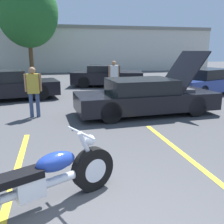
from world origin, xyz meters
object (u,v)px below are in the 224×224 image
(motorcycle, at_px, (39,183))
(tree_background, at_px, (28,12))
(spectator_midground, at_px, (33,88))
(show_car_hood_open, at_px, (146,97))
(parked_car_right_row, at_px, (206,82))
(spectator_near_motorcycle, at_px, (114,75))
(parked_car_mid_right_row, at_px, (107,76))
(parked_car_mid_left_row, at_px, (4,86))

(motorcycle, bearing_deg, tree_background, 69.05)
(motorcycle, height_order, spectator_midground, spectator_midground)
(show_car_hood_open, height_order, parked_car_right_row, show_car_hood_open)
(show_car_hood_open, height_order, spectator_midground, show_car_hood_open)
(spectator_near_motorcycle, relative_size, spectator_midground, 1.01)
(tree_background, height_order, motorcycle, tree_background)
(tree_background, relative_size, motorcycle, 3.40)
(show_car_hood_open, bearing_deg, tree_background, 106.14)
(show_car_hood_open, xyz_separation_m, spectator_midground, (-3.62, 0.40, 0.36))
(tree_background, xyz_separation_m, spectator_near_motorcycle, (4.44, -9.57, -3.95))
(tree_background, relative_size, spectator_midground, 4.73)
(motorcycle, relative_size, parked_car_right_row, 0.45)
(parked_car_right_row, height_order, spectator_near_motorcycle, spectator_near_motorcycle)
(parked_car_mid_right_row, bearing_deg, spectator_midground, -105.23)
(tree_background, xyz_separation_m, spectator_midground, (0.99, -13.06, -3.96))
(motorcycle, height_order, parked_car_right_row, parked_car_right_row)
(parked_car_mid_left_row, bearing_deg, parked_car_right_row, -11.92)
(motorcycle, distance_m, show_car_hood_open, 5.67)
(tree_background, height_order, parked_car_right_row, tree_background)
(motorcycle, bearing_deg, spectator_midground, 68.90)
(parked_car_right_row, bearing_deg, parked_car_mid_left_row, 157.03)
(tree_background, distance_m, parked_car_mid_right_row, 9.19)
(show_car_hood_open, xyz_separation_m, parked_car_mid_right_row, (0.12, 6.85, 0.02))
(tree_background, xyz_separation_m, parked_car_mid_right_row, (4.72, -6.61, -4.29))
(show_car_hood_open, relative_size, parked_car_mid_left_row, 1.01)
(spectator_near_motorcycle, bearing_deg, parked_car_mid_right_row, 84.56)
(show_car_hood_open, bearing_deg, parked_car_right_row, 33.57)
(parked_car_right_row, bearing_deg, spectator_near_motorcycle, 151.74)
(motorcycle, height_order, spectator_near_motorcycle, spectator_near_motorcycle)
(show_car_hood_open, height_order, parked_car_mid_right_row, show_car_hood_open)
(show_car_hood_open, relative_size, parked_car_right_row, 0.95)
(show_car_hood_open, distance_m, spectator_midground, 3.66)
(parked_car_mid_right_row, bearing_deg, spectator_near_motorcycle, -80.60)
(show_car_hood_open, relative_size, spectator_near_motorcycle, 2.94)
(tree_background, distance_m, parked_car_right_row, 14.29)
(tree_background, height_order, parked_car_mid_left_row, tree_background)
(motorcycle, bearing_deg, spectator_near_motorcycle, 44.87)
(parked_car_right_row, relative_size, spectator_near_motorcycle, 3.10)
(parked_car_right_row, distance_m, spectator_midground, 8.54)
(tree_background, xyz_separation_m, parked_car_mid_left_row, (-0.48, -9.78, -4.29))
(parked_car_mid_left_row, xyz_separation_m, parked_car_right_row, (9.50, -0.43, -0.03))
(show_car_hood_open, bearing_deg, parked_car_mid_right_row, 86.28)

